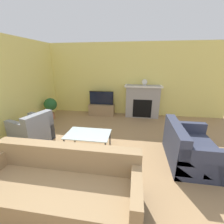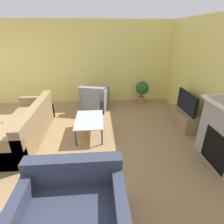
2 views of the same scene
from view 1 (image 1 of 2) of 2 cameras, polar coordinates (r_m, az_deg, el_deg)
The scene contains 11 objects.
wall_back at distance 5.94m, azimuth 1.47°, elevation 12.14°, with size 8.16×0.06×2.70m.
wall_left at distance 4.75m, azimuth -36.78°, elevation 6.81°, with size 0.06×8.08×2.70m.
fireplace at distance 5.78m, azimuth 11.47°, elevation 4.29°, with size 1.34×0.50×1.20m.
tv_stand at distance 5.99m, azimuth -3.94°, elevation 0.98°, with size 0.99×0.37×0.42m.
tv at distance 5.86m, azimuth -4.05°, elevation 5.36°, with size 0.93×0.06×0.52m.
couch_sectional at distance 2.55m, azimuth -18.97°, elevation -25.54°, with size 2.29×0.88×0.82m.
couch_loveseat at distance 3.60m, azimuth 27.33°, elevation -12.41°, with size 0.92×1.31×0.82m.
armchair_by_window at distance 4.44m, azimuth -27.96°, elevation -6.50°, with size 0.99×0.97×0.82m.
coffee_table at distance 3.63m, azimuth -9.10°, elevation -8.65°, with size 1.03×0.66×0.41m.
potted_plant at distance 5.88m, azimuth -22.36°, elevation 2.31°, with size 0.45×0.45×0.78m.
mantel_clock at distance 5.65m, azimuth 12.29°, elevation 11.05°, with size 0.19×0.07×0.22m.
Camera 1 is at (0.76, -0.74, 2.03)m, focal length 24.00 mm.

